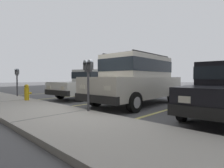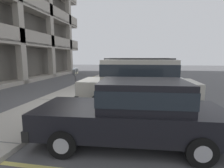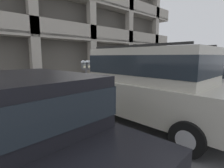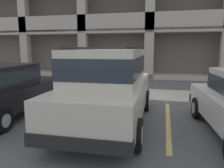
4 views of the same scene
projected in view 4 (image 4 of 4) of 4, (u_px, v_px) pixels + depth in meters
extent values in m
cube|color=#565659|center=(125.00, 104.00, 8.11)|extent=(80.00, 80.00, 0.10)
cube|color=#ADA89E|center=(131.00, 94.00, 9.34)|extent=(40.00, 2.20, 0.12)
cube|color=#606060|center=(46.00, 89.00, 10.26)|extent=(0.03, 2.16, 0.00)
cube|color=#606060|center=(131.00, 93.00, 9.33)|extent=(0.03, 2.16, 0.00)
cube|color=#DBD16B|center=(72.00, 110.00, 7.11)|extent=(0.12, 4.80, 0.01)
cube|color=#DBD16B|center=(168.00, 117.00, 6.41)|extent=(0.12, 4.80, 0.01)
cube|color=beige|center=(109.00, 97.00, 5.80)|extent=(1.95, 4.74, 0.80)
cube|color=beige|center=(108.00, 66.00, 5.62)|extent=(1.69, 2.95, 0.84)
cube|color=#232B33|center=(108.00, 65.00, 5.62)|extent=(1.71, 2.98, 0.46)
cube|color=black|center=(123.00, 91.00, 8.08)|extent=(1.88, 0.21, 0.24)
cube|color=black|center=(77.00, 143.00, 3.62)|extent=(1.88, 0.21, 0.24)
cube|color=silver|center=(138.00, 81.00, 7.95)|extent=(0.24, 0.04, 0.14)
cube|color=silver|center=(108.00, 81.00, 8.18)|extent=(0.24, 0.04, 0.14)
cylinder|color=black|center=(146.00, 100.00, 7.08)|extent=(0.22, 0.66, 0.66)
cylinder|color=#B2B2B7|center=(146.00, 100.00, 7.08)|extent=(0.23, 0.37, 0.36)
cylinder|color=black|center=(93.00, 98.00, 7.46)|extent=(0.22, 0.66, 0.66)
cylinder|color=#B2B2B7|center=(93.00, 98.00, 7.46)|extent=(0.23, 0.37, 0.36)
cylinder|color=black|center=(137.00, 135.00, 4.27)|extent=(0.22, 0.66, 0.66)
cylinder|color=#B2B2B7|center=(137.00, 135.00, 4.27)|extent=(0.23, 0.37, 0.36)
cylinder|color=black|center=(52.00, 128.00, 4.65)|extent=(0.22, 0.66, 0.66)
cylinder|color=#B2B2B7|center=(52.00, 128.00, 4.65)|extent=(0.23, 0.37, 0.36)
cube|color=black|center=(135.00, 48.00, 5.40)|extent=(0.11, 2.62, 0.05)
cube|color=black|center=(82.00, 48.00, 5.69)|extent=(0.11, 2.62, 0.05)
cube|color=black|center=(7.00, 95.00, 6.63)|extent=(1.98, 4.50, 0.60)
cube|color=black|center=(42.00, 88.00, 8.75)|extent=(1.74, 0.27, 0.24)
cube|color=silver|center=(54.00, 82.00, 8.68)|extent=(0.24, 0.05, 0.14)
cube|color=silver|center=(30.00, 82.00, 8.85)|extent=(0.24, 0.05, 0.14)
cylinder|color=black|center=(53.00, 96.00, 7.86)|extent=(0.20, 0.61, 0.60)
cylinder|color=#B2B2B7|center=(53.00, 96.00, 7.86)|extent=(0.20, 0.34, 0.33)
cylinder|color=black|center=(11.00, 95.00, 8.14)|extent=(0.20, 0.61, 0.60)
cylinder|color=#B2B2B7|center=(11.00, 95.00, 8.14)|extent=(0.20, 0.34, 0.33)
cylinder|color=black|center=(3.00, 121.00, 5.21)|extent=(0.20, 0.61, 0.60)
cylinder|color=#B2B2B7|center=(3.00, 121.00, 5.21)|extent=(0.20, 0.34, 0.33)
cube|color=black|center=(218.00, 99.00, 6.93)|extent=(1.74, 0.31, 0.24)
cube|color=silver|center=(201.00, 91.00, 7.01)|extent=(0.24, 0.05, 0.14)
cylinder|color=black|center=(196.00, 108.00, 6.29)|extent=(0.21, 0.61, 0.60)
cylinder|color=#B2B2B7|center=(196.00, 108.00, 6.29)|extent=(0.21, 0.34, 0.33)
cylinder|color=#47474C|center=(122.00, 83.00, 8.37)|extent=(0.07, 0.07, 1.15)
cube|color=#47474C|center=(122.00, 67.00, 8.27)|extent=(0.28, 0.06, 0.06)
cube|color=#424447|center=(120.00, 63.00, 8.27)|extent=(0.15, 0.11, 0.22)
cylinder|color=#9EA8B2|center=(120.00, 60.00, 8.26)|extent=(0.15, 0.11, 0.15)
cube|color=#B7B293|center=(120.00, 64.00, 8.22)|extent=(0.08, 0.01, 0.08)
cube|color=#424447|center=(125.00, 63.00, 8.23)|extent=(0.15, 0.11, 0.22)
cylinder|color=#9EA8B2|center=(125.00, 60.00, 8.21)|extent=(0.15, 0.11, 0.15)
cube|color=#B7B293|center=(125.00, 64.00, 8.18)|extent=(0.08, 0.01, 0.08)
cube|color=#A8A093|center=(152.00, 70.00, 19.04)|extent=(32.00, 10.00, 0.30)
cube|color=#A8A093|center=(153.00, 35.00, 18.55)|extent=(32.00, 10.00, 0.30)
cube|color=#A8A093|center=(150.00, 21.00, 13.76)|extent=(32.00, 0.20, 1.10)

